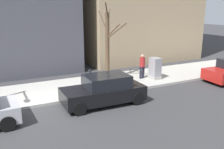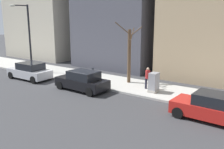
% 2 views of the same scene
% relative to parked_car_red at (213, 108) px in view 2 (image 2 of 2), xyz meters
% --- Properties ---
extents(ground_plane, '(120.00, 120.00, 0.00)m').
position_rel_parked_car_red_xyz_m(ground_plane, '(1.21, 12.55, -0.74)').
color(ground_plane, '#38383A').
extents(sidewalk, '(4.00, 36.00, 0.15)m').
position_rel_parked_car_red_xyz_m(sidewalk, '(3.21, 12.55, -0.66)').
color(sidewalk, '#B2AFA8').
rests_on(sidewalk, ground).
extents(parked_car_red, '(2.05, 4.26, 1.52)m').
position_rel_parked_car_red_xyz_m(parked_car_red, '(0.00, 0.00, 0.00)').
color(parked_car_red, red).
rests_on(parked_car_red, ground).
extents(parked_car_black, '(2.00, 4.24, 1.52)m').
position_rel_parked_car_red_xyz_m(parked_car_black, '(0.19, 9.63, 0.00)').
color(parked_car_black, black).
rests_on(parked_car_black, ground).
extents(parked_car_silver, '(2.02, 4.25, 1.52)m').
position_rel_parked_car_red_xyz_m(parked_car_silver, '(0.04, 15.84, 0.00)').
color(parked_car_silver, '#B7B7BC').
rests_on(parked_car_silver, ground).
extents(parking_meter, '(0.14, 0.10, 1.35)m').
position_rel_parked_car_red_xyz_m(parking_meter, '(1.66, 9.80, 0.24)').
color(parking_meter, slate).
rests_on(parking_meter, sidewalk).
extents(utility_box, '(0.83, 0.60, 1.43)m').
position_rel_parked_car_red_xyz_m(utility_box, '(2.51, 4.76, 0.11)').
color(utility_box, '#A8A399').
rests_on(utility_box, sidewalk).
extents(streetlamp, '(1.97, 0.32, 6.50)m').
position_rel_parked_car_red_xyz_m(streetlamp, '(1.49, 17.84, 3.28)').
color(streetlamp, black).
rests_on(streetlamp, sidewalk).
extents(bare_tree, '(2.23, 1.41, 5.01)m').
position_rel_parked_car_red_xyz_m(bare_tree, '(3.79, 7.68, 1.81)').
color(bare_tree, brown).
rests_on(bare_tree, sidewalk).
extents(trash_bin, '(0.56, 0.56, 0.90)m').
position_rel_parked_car_red_xyz_m(trash_bin, '(2.11, 17.09, -0.14)').
color(trash_bin, '#14381E').
rests_on(trash_bin, sidewalk).
extents(pedestrian_near_meter, '(0.36, 0.40, 1.66)m').
position_rel_parked_car_red_xyz_m(pedestrian_near_meter, '(2.95, 5.49, 0.35)').
color(pedestrian_near_meter, '#1E1E2D').
rests_on(pedestrian_near_meter, sidewalk).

